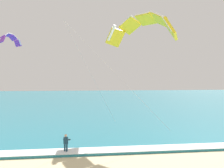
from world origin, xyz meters
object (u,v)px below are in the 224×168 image
at_px(surfboard, 66,154).
at_px(kite_primary, 143,26).
at_px(kitesurfer, 66,143).
at_px(kite_distant, 10,38).

height_order(surfboard, kite_primary, kite_primary).
height_order(kitesurfer, kite_distant, kite_distant).
bearing_deg(kite_primary, kite_distant, 134.25).
bearing_deg(kite_distant, kitesurfer, -67.84).
bearing_deg(kitesurfer, kite_primary, 36.79).
relative_size(surfboard, kite_primary, 0.12).
xyz_separation_m(kitesurfer, kite_primary, (8.31, 6.21, 11.36)).
bearing_deg(kite_primary, surfboard, -143.16).
bearing_deg(surfboard, kitesurfer, 63.42).
bearing_deg(surfboard, kite_primary, 36.84).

